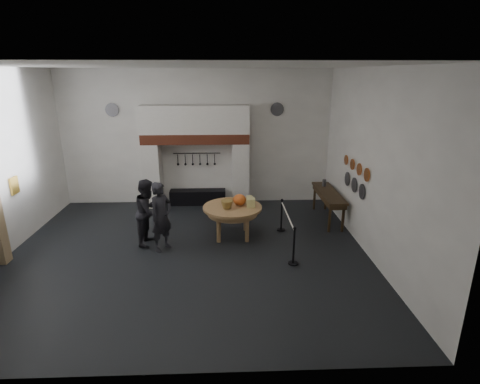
{
  "coord_description": "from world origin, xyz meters",
  "views": [
    {
      "loc": [
        0.97,
        -8.6,
        4.36
      ],
      "look_at": [
        1.34,
        0.8,
        1.35
      ],
      "focal_mm": 28.0,
      "sensor_mm": 36.0,
      "label": 1
    }
  ],
  "objects_px": {
    "visitor_near": "(161,217)",
    "side_table": "(329,193)",
    "iron_range": "(198,197)",
    "barrier_post_far": "(282,216)",
    "barrier_post_near": "(294,247)",
    "visitor_far": "(148,212)",
    "work_table": "(232,208)"
  },
  "relations": [
    {
      "from": "barrier_post_near",
      "to": "barrier_post_far",
      "type": "bearing_deg",
      "value": 90.0
    },
    {
      "from": "work_table",
      "to": "side_table",
      "type": "bearing_deg",
      "value": 20.49
    },
    {
      "from": "iron_range",
      "to": "side_table",
      "type": "distance_m",
      "value": 4.45
    },
    {
      "from": "visitor_far",
      "to": "barrier_post_far",
      "type": "distance_m",
      "value": 3.71
    },
    {
      "from": "visitor_far",
      "to": "side_table",
      "type": "relative_size",
      "value": 0.8
    },
    {
      "from": "iron_range",
      "to": "visitor_near",
      "type": "xyz_separation_m",
      "value": [
        -0.67,
        -3.47,
        0.65
      ]
    },
    {
      "from": "visitor_near",
      "to": "barrier_post_near",
      "type": "distance_m",
      "value": 3.38
    },
    {
      "from": "barrier_post_near",
      "to": "side_table",
      "type": "bearing_deg",
      "value": 60.87
    },
    {
      "from": "iron_range",
      "to": "barrier_post_far",
      "type": "height_order",
      "value": "barrier_post_far"
    },
    {
      "from": "iron_range",
      "to": "barrier_post_near",
      "type": "distance_m",
      "value": 5.08
    },
    {
      "from": "iron_range",
      "to": "barrier_post_near",
      "type": "height_order",
      "value": "barrier_post_near"
    },
    {
      "from": "visitor_near",
      "to": "barrier_post_far",
      "type": "height_order",
      "value": "visitor_near"
    },
    {
      "from": "visitor_near",
      "to": "side_table",
      "type": "distance_m",
      "value": 5.11
    },
    {
      "from": "iron_range",
      "to": "barrier_post_near",
      "type": "relative_size",
      "value": 2.11
    },
    {
      "from": "barrier_post_near",
      "to": "barrier_post_far",
      "type": "distance_m",
      "value": 2.0
    },
    {
      "from": "barrier_post_far",
      "to": "barrier_post_near",
      "type": "bearing_deg",
      "value": -90.0
    },
    {
      "from": "visitor_far",
      "to": "side_table",
      "type": "distance_m",
      "value": 5.37
    },
    {
      "from": "visitor_far",
      "to": "work_table",
      "type": "bearing_deg",
      "value": -71.53
    },
    {
      "from": "iron_range",
      "to": "barrier_post_near",
      "type": "xyz_separation_m",
      "value": [
        2.56,
        -4.38,
        0.2
      ]
    },
    {
      "from": "iron_range",
      "to": "visitor_far",
      "type": "relative_size",
      "value": 1.08
    },
    {
      "from": "side_table",
      "to": "iron_range",
      "type": "bearing_deg",
      "value": 158.51
    },
    {
      "from": "barrier_post_near",
      "to": "barrier_post_far",
      "type": "height_order",
      "value": "same"
    },
    {
      "from": "iron_range",
      "to": "side_table",
      "type": "bearing_deg",
      "value": -21.49
    },
    {
      "from": "visitor_near",
      "to": "iron_range",
      "type": "bearing_deg",
      "value": 27.16
    },
    {
      "from": "visitor_far",
      "to": "side_table",
      "type": "bearing_deg",
      "value": -64.77
    },
    {
      "from": "work_table",
      "to": "barrier_post_far",
      "type": "bearing_deg",
      "value": 13.32
    },
    {
      "from": "visitor_near",
      "to": "side_table",
      "type": "bearing_deg",
      "value": -30.73
    },
    {
      "from": "visitor_far",
      "to": "barrier_post_near",
      "type": "height_order",
      "value": "visitor_far"
    },
    {
      "from": "barrier_post_far",
      "to": "iron_range",
      "type": "bearing_deg",
      "value": 137.01
    },
    {
      "from": "work_table",
      "to": "side_table",
      "type": "distance_m",
      "value": 3.16
    },
    {
      "from": "side_table",
      "to": "barrier_post_far",
      "type": "bearing_deg",
      "value": -153.49
    },
    {
      "from": "barrier_post_near",
      "to": "iron_range",
      "type": "bearing_deg",
      "value": 120.25
    }
  ]
}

